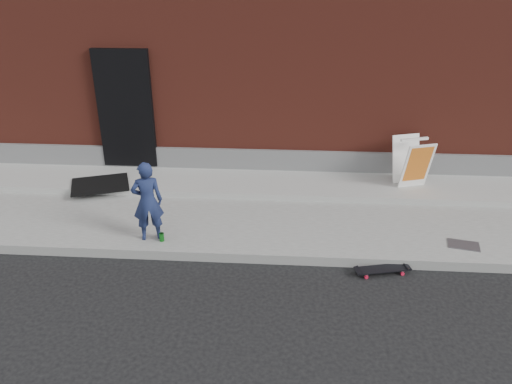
# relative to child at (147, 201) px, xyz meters

# --- Properties ---
(ground) EXTENTS (80.00, 80.00, 0.00)m
(ground) POSITION_rel_child_xyz_m (1.54, -0.37, -0.77)
(ground) COLOR black
(ground) RESTS_ON ground
(sidewalk) EXTENTS (20.00, 3.00, 0.15)m
(sidewalk) POSITION_rel_child_xyz_m (1.54, 1.13, -0.69)
(sidewalk) COLOR gray
(sidewalk) RESTS_ON ground
(apron) EXTENTS (20.00, 1.20, 0.10)m
(apron) POSITION_rel_child_xyz_m (1.54, 2.03, -0.57)
(apron) COLOR #999A94
(apron) RESTS_ON sidewalk
(building) EXTENTS (20.00, 8.10, 5.00)m
(building) POSITION_rel_child_xyz_m (1.54, 6.63, 1.73)
(building) COLOR maroon
(building) RESTS_ON ground
(child) EXTENTS (0.52, 0.41, 1.23)m
(child) POSITION_rel_child_xyz_m (0.00, 0.00, 0.00)
(child) COLOR #1B254D
(child) RESTS_ON sidewalk
(skateboard) EXTENTS (0.78, 0.36, 0.09)m
(skateboard) POSITION_rel_child_xyz_m (3.39, -0.49, -0.70)
(skateboard) COLOR red
(skateboard) RESTS_ON ground
(pizza_sign) EXTENTS (0.69, 0.76, 0.88)m
(pizza_sign) POSITION_rel_child_xyz_m (4.25, 2.06, -0.08)
(pizza_sign) COLOR white
(pizza_sign) RESTS_ON apron
(soda_can) EXTENTS (0.09, 0.09, 0.13)m
(soda_can) POSITION_rel_child_xyz_m (0.18, -0.07, -0.55)
(soda_can) COLOR #187920
(soda_can) RESTS_ON sidewalk
(doormat) EXTENTS (1.21, 1.10, 0.03)m
(doormat) POSITION_rel_child_xyz_m (-1.36, 1.63, -0.50)
(doormat) COLOR black
(doormat) RESTS_ON apron
(utility_plate) EXTENTS (0.49, 0.37, 0.01)m
(utility_plate) POSITION_rel_child_xyz_m (4.65, 0.11, -0.61)
(utility_plate) COLOR #5E5E63
(utility_plate) RESTS_ON sidewalk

